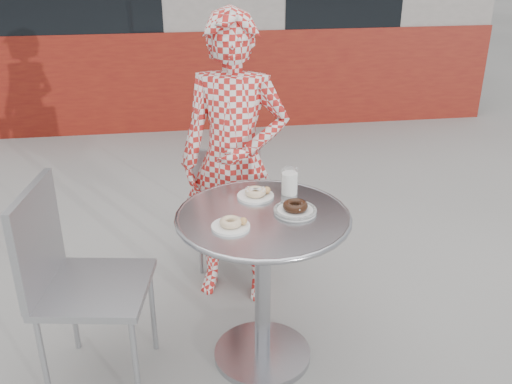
{
  "coord_description": "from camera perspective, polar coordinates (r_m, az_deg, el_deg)",
  "views": [
    {
      "loc": [
        -0.34,
        -2.14,
        1.9
      ],
      "look_at": [
        -0.01,
        0.12,
        0.85
      ],
      "focal_mm": 40.0,
      "sensor_mm": 36.0,
      "label": 1
    }
  ],
  "objects": [
    {
      "name": "ground",
      "position": [
        2.88,
        0.54,
        -16.54
      ],
      "size": [
        60.0,
        60.0,
        0.0
      ],
      "primitive_type": "plane",
      "color": "#9E9B96",
      "rests_on": "ground"
    },
    {
      "name": "bistro_table",
      "position": [
        2.56,
        0.7,
        -6.06
      ],
      "size": [
        0.77,
        0.77,
        0.78
      ],
      "rotation": [
        0.0,
        0.0,
        0.13
      ],
      "color": "#B3B3B8",
      "rests_on": "ground"
    },
    {
      "name": "plate_near",
      "position": [
        2.36,
        -2.47,
        -3.23
      ],
      "size": [
        0.16,
        0.16,
        0.04
      ],
      "rotation": [
        0.0,
        0.0,
        -0.36
      ],
      "color": "white",
      "rests_on": "bistro_table"
    },
    {
      "name": "plate_checker",
      "position": [
        2.49,
        3.94,
        -1.7
      ],
      "size": [
        0.19,
        0.19,
        0.05
      ],
      "rotation": [
        0.0,
        0.0,
        0.14
      ],
      "color": "white",
      "rests_on": "bistro_table"
    },
    {
      "name": "milk_cup",
      "position": [
        2.64,
        3.37,
        0.98
      ],
      "size": [
        0.08,
        0.08,
        0.13
      ],
      "rotation": [
        0.0,
        0.0,
        0.12
      ],
      "color": "white",
      "rests_on": "bistro_table"
    },
    {
      "name": "chair_far",
      "position": [
        3.51,
        -2.65,
        -3.36
      ],
      "size": [
        0.44,
        0.45,
        0.81
      ],
      "rotation": [
        0.0,
        0.0,
        2.97
      ],
      "color": "#A2A4A9",
      "rests_on": "ground"
    },
    {
      "name": "chair_left",
      "position": [
        2.72,
        -15.6,
        -12.61
      ],
      "size": [
        0.53,
        0.52,
        0.96
      ],
      "rotation": [
        0.0,
        0.0,
        1.41
      ],
      "color": "#A2A4A9",
      "rests_on": "ground"
    },
    {
      "name": "plate_far",
      "position": [
        2.62,
        0.02,
        -0.17
      ],
      "size": [
        0.17,
        0.17,
        0.05
      ],
      "rotation": [
        0.0,
        0.0,
        -0.19
      ],
      "color": "white",
      "rests_on": "bistro_table"
    },
    {
      "name": "seated_person",
      "position": [
        3.0,
        -2.2,
        2.94
      ],
      "size": [
        0.66,
        0.53,
        1.57
      ],
      "primitive_type": "imported",
      "rotation": [
        0.0,
        0.0,
        -0.3
      ],
      "color": "red",
      "rests_on": "ground"
    }
  ]
}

